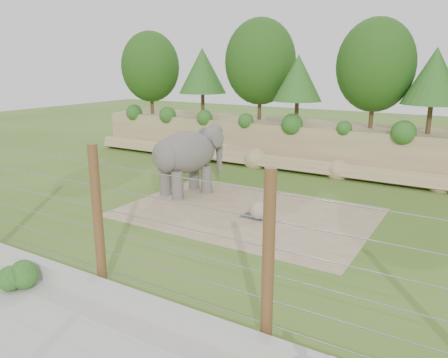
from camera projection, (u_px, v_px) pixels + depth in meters
The scene contains 10 objects.
ground at pixel (196, 234), 15.83m from camera, with size 90.00×90.00×0.00m, color #3E671D.
back_embankment at pixel (329, 100), 25.00m from camera, with size 30.00×5.52×8.77m.
dirt_patch at pixel (247, 212), 18.06m from camera, with size 10.00×7.00×0.02m, color #92795F.
drain_grate at pixel (254, 217), 17.47m from camera, with size 1.00×0.60×0.03m, color #262628.
elephant at pixel (186, 162), 20.28m from camera, with size 1.64×3.82×3.09m, color #55504B, non-canonical shape.
stone_ball at pixel (259, 211), 17.17m from camera, with size 0.71×0.71×0.71m, color gray.
retaining_wall at pixel (88, 286), 11.63m from camera, with size 26.00×0.35×0.50m, color #BCB8AE.
walkway at pixel (22, 332), 10.03m from camera, with size 26.00×4.00×0.01m, color #BCB8AE.
barrier_fence at pixel (98, 218), 11.59m from camera, with size 20.26×0.26×4.00m.
walkway_shrub at pixel (18, 277), 11.84m from camera, with size 0.73×0.73×0.73m, color #19501A.
Camera 1 is at (8.52, -12.12, 5.99)m, focal length 35.00 mm.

